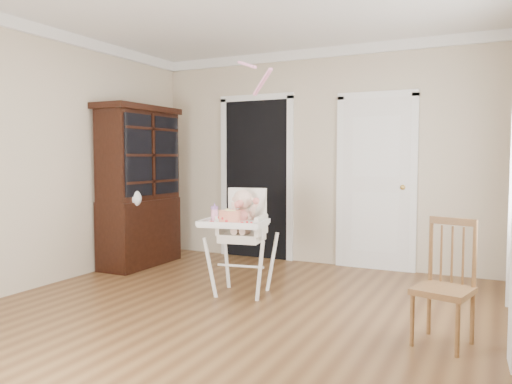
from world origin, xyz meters
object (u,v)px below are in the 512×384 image
at_px(sippy_cup, 215,213).
at_px(high_chair, 242,228).
at_px(china_cabinet, 140,186).
at_px(dining_chair, 445,286).
at_px(cake, 230,217).

bearing_deg(sippy_cup, high_chair, 34.61).
height_order(china_cabinet, dining_chair, china_cabinet).
height_order(high_chair, dining_chair, high_chair).
distance_m(cake, china_cabinet, 2.01).
distance_m(sippy_cup, dining_chair, 2.21).
bearing_deg(high_chair, dining_chair, -24.91).
distance_m(high_chair, cake, 0.32).
bearing_deg(china_cabinet, dining_chair, -17.32).
xyz_separation_m(high_chair, china_cabinet, (-1.76, 0.62, 0.33)).
xyz_separation_m(sippy_cup, china_cabinet, (-1.54, 0.77, 0.18)).
relative_size(high_chair, cake, 4.06).
distance_m(sippy_cup, china_cabinet, 1.73).
bearing_deg(sippy_cup, dining_chair, -10.04).
xyz_separation_m(cake, china_cabinet, (-1.78, 0.91, 0.19)).
height_order(high_chair, china_cabinet, china_cabinet).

